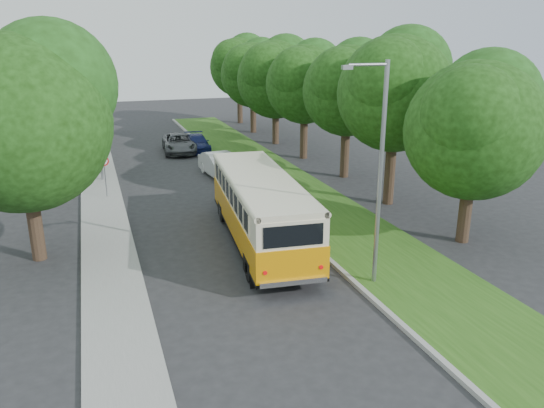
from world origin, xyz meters
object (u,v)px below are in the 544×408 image
object	(u,v)px
lamppost_near	(378,169)
car_white	(221,165)
vintage_bus	(261,211)
car_silver	(239,198)
car_grey	(179,143)
car_blue	(197,143)
lamppost_far	(95,116)

from	to	relation	value
lamppost_near	car_white	size ratio (longest dim) A/B	1.72
vintage_bus	car_silver	bearing A→B (deg)	90.95
car_white	lamppost_near	bearing A→B (deg)	-91.43
car_silver	car_grey	size ratio (longest dim) A/B	0.80
lamppost_near	car_blue	distance (m)	25.96
lamppost_near	lamppost_far	size ratio (longest dim) A/B	1.07
lamppost_far	car_white	bearing A→B (deg)	-10.71
car_white	vintage_bus	bearing A→B (deg)	-101.91
lamppost_near	lamppost_far	world-z (taller)	lamppost_near
car_white	car_grey	world-z (taller)	car_white
car_white	car_blue	bearing A→B (deg)	82.52
car_blue	lamppost_far	bearing A→B (deg)	-133.33
lamppost_near	car_blue	size ratio (longest dim) A/B	1.82
lamppost_near	lamppost_far	xyz separation A→B (m)	(-8.91, 18.50, -0.25)
car_blue	car_grey	xyz separation A→B (m)	(-1.42, -0.07, 0.09)
car_silver	lamppost_near	bearing A→B (deg)	-78.97
vintage_bus	car_white	bearing A→B (deg)	90.01
car_silver	car_grey	bearing A→B (deg)	89.90
vintage_bus	car_blue	xyz separation A→B (m)	(1.32, 20.61, -0.93)
car_silver	lamppost_far	bearing A→B (deg)	125.72
car_silver	car_blue	world-z (taller)	car_silver
lamppost_near	car_silver	bearing A→B (deg)	102.92
car_grey	lamppost_near	bearing A→B (deg)	-79.44
car_white	car_grey	size ratio (longest dim) A/B	0.90
car_silver	car_white	xyz separation A→B (m)	(0.77, 7.21, 0.06)
lamppost_near	car_white	xyz separation A→B (m)	(-1.49, 17.10, -3.60)
lamppost_far	car_blue	bearing A→B (deg)	43.37
lamppost_far	car_white	distance (m)	8.25
vintage_bus	car_blue	bearing A→B (deg)	91.84
lamppost_near	car_grey	bearing A→B (deg)	96.15
lamppost_far	car_white	xyz separation A→B (m)	(7.41, -1.40, -3.35)
car_silver	car_grey	world-z (taller)	car_grey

